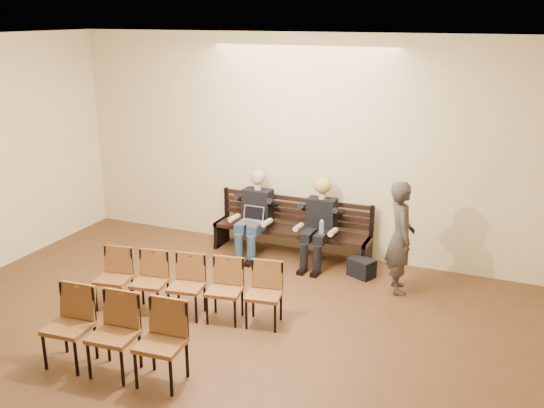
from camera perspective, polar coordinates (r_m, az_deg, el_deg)
The scene contains 10 objects.
room_walls at distance 5.83m, azimuth -11.71°, elevation 4.96°, with size 8.02×10.01×3.51m.
bench at distance 9.81m, azimuth 1.78°, elevation -3.64°, with size 2.60×0.90×0.45m, color black.
seated_man at distance 9.76m, azimuth -1.59°, elevation -0.84°, with size 0.58×0.80×1.39m, color black, non-canonical shape.
seated_woman at distance 9.40m, azimuth 4.48°, elevation -1.94°, with size 0.55×0.77×1.29m, color black, non-canonical shape.
laptop at distance 9.59m, azimuth -2.08°, elevation -1.92°, with size 0.35×0.27×0.25m, color silver.
water_bottle at distance 9.16m, azimuth 4.66°, elevation -2.99°, with size 0.07×0.07×0.23m, color silver.
bag at distance 9.18m, azimuth 8.42°, elevation -5.95°, with size 0.37×0.26×0.28m, color black.
passerby at distance 8.55m, azimuth 12.06°, elevation -2.33°, with size 0.67×0.44×1.84m, color #342F2B.
chair_row_front at distance 7.93m, azimuth -8.06°, elevation -7.76°, with size 2.48×0.44×0.81m, color brown.
chair_row_back at distance 6.88m, azimuth -14.71°, elevation -11.95°, with size 1.61×0.49×0.90m, color brown.
Camera 1 is at (3.28, -3.88, 3.77)m, focal length 40.00 mm.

